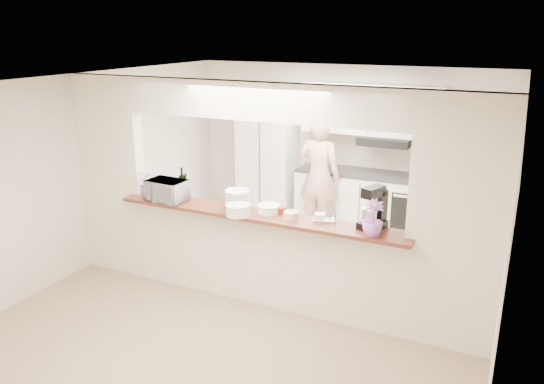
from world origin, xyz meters
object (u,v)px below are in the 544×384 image
Objects in this scene: stand_mixer at (374,209)px; person at (319,177)px; refrigerator at (478,192)px; toaster_oven at (167,191)px.

person is at bearing 122.32° from stand_mixer.
refrigerator reaches higher than toaster_oven.
toaster_oven is 2.41m from stand_mixer.
refrigerator is 2.74m from stand_mixer.
stand_mixer is (2.41, 0.16, 0.07)m from toaster_oven.
refrigerator is at bearing 43.58° from toaster_oven.
stand_mixer is 2.67m from person.
refrigerator is 4.24m from toaster_oven.
toaster_oven is at bearing -139.33° from refrigerator.
person is (-1.41, 2.24, -0.39)m from stand_mixer.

